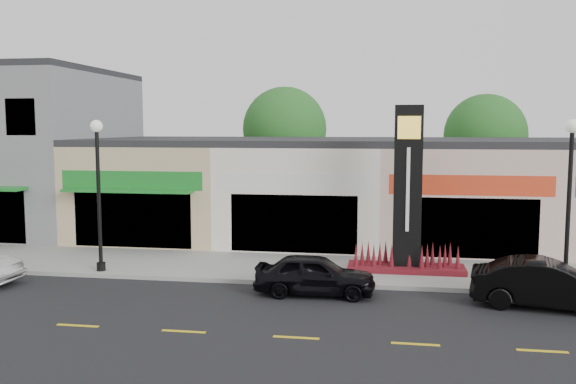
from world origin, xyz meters
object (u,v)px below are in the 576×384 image
(lamp_west_near, at_px, (98,180))
(car_black_sedan, at_px, (315,275))
(pylon_sign, at_px, (407,213))
(car_black_conv, at_px, (548,284))
(lamp_east_near, at_px, (570,187))

(lamp_west_near, height_order, car_black_sedan, lamp_west_near)
(lamp_west_near, xyz_separation_m, pylon_sign, (11.00, 1.70, -1.20))
(car_black_conv, bearing_deg, pylon_sign, 58.93)
(lamp_east_near, distance_m, car_black_sedan, 8.59)
(lamp_east_near, xyz_separation_m, car_black_conv, (-0.99, -1.79, -2.75))
(lamp_west_near, distance_m, car_black_sedan, 8.62)
(car_black_sedan, bearing_deg, pylon_sign, -44.56)
(lamp_west_near, bearing_deg, car_black_sedan, -10.06)
(lamp_west_near, height_order, car_black_conv, lamp_west_near)
(lamp_west_near, xyz_separation_m, car_black_conv, (15.01, -1.79, -2.75))
(lamp_west_near, relative_size, car_black_sedan, 1.42)
(lamp_east_near, bearing_deg, pylon_sign, 161.25)
(lamp_east_near, distance_m, car_black_conv, 3.43)
(lamp_east_near, height_order, car_black_sedan, lamp_east_near)
(lamp_east_near, bearing_deg, car_black_sedan, -169.90)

